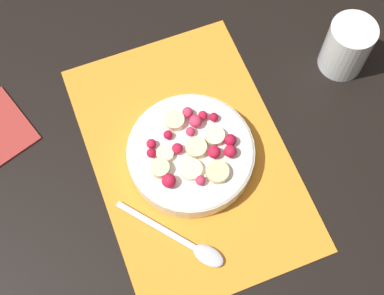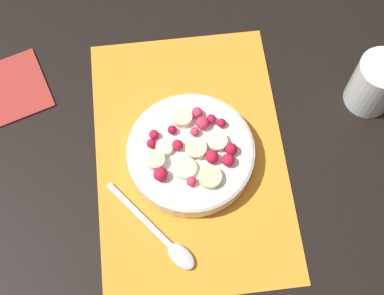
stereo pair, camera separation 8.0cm
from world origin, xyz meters
TOP-DOWN VIEW (x-y plane):
  - ground_plane at (0.00, 0.00)m, footprint 3.00×3.00m
  - placemat at (0.00, 0.00)m, footprint 0.44×0.30m
  - fruit_bowl at (0.01, 0.00)m, footprint 0.20×0.20m
  - spoon at (0.14, -0.05)m, footprint 0.15×0.13m
  - drinking_glass at (-0.07, 0.30)m, footprint 0.08×0.08m

SIDE VIEW (x-z plane):
  - ground_plane at x=0.00m, z-range 0.00..0.00m
  - placemat at x=0.00m, z-range 0.00..0.01m
  - spoon at x=0.14m, z-range 0.01..0.01m
  - fruit_bowl at x=0.01m, z-range 0.00..0.05m
  - drinking_glass at x=-0.07m, z-range 0.00..0.10m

